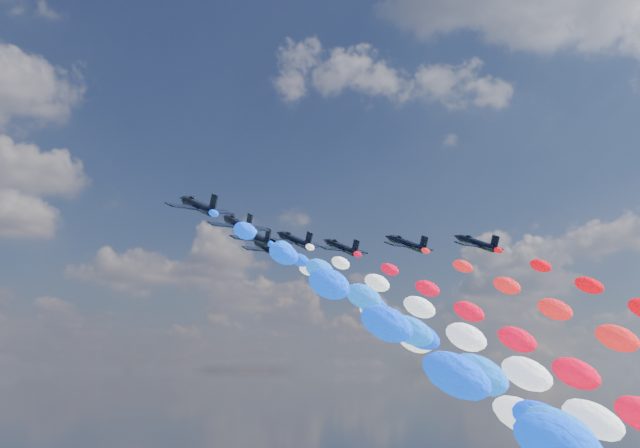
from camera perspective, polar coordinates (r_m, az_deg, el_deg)
jet_0 at (r=107.95m, az=-8.95°, el=1.33°), size 9.99×13.20×7.07m
jet_1 at (r=120.32m, az=-6.09°, el=0.01°), size 10.24×13.38×7.07m
jet_2 at (r=131.92m, az=-4.70°, el=-0.96°), size 10.09×13.27×7.07m
jet_3 at (r=134.74m, az=-1.87°, el=-1.20°), size 9.81×13.07×7.07m
jet_4 at (r=143.22m, az=-3.96°, el=-1.75°), size 10.21×13.36×7.07m
jet_5 at (r=142.57m, az=1.61°, el=-1.73°), size 9.50×12.84×7.07m
jet_6 at (r=139.38m, az=6.44°, el=-1.46°), size 9.87×13.12×7.07m
jet_7 at (r=140.81m, az=11.52°, el=-1.41°), size 9.64×12.95×7.07m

